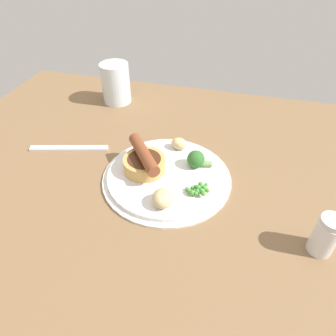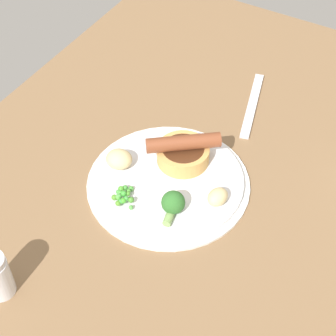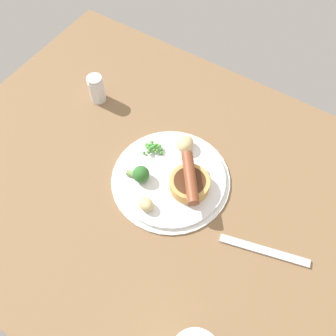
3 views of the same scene
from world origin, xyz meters
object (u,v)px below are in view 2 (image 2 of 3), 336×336
broccoli_floret_far (173,203)px  potato_chunk_1 (218,197)px  potato_chunk_0 (119,159)px  pea_pile (123,196)px  sausage_pudding (183,151)px  fork (252,105)px  dinner_plate (168,182)px

broccoli_floret_far → potato_chunk_1: 7.07cm
broccoli_floret_far → potato_chunk_0: (3.86, 12.20, -0.23)cm
pea_pile → sausage_pudding: bearing=-18.0°
potato_chunk_1 → fork: size_ratio=0.20×
dinner_plate → potato_chunk_1: bearing=-92.9°
sausage_pudding → pea_pile: size_ratio=2.36×
broccoli_floret_far → fork: (29.81, 0.03, -2.84)cm
sausage_pudding → broccoli_floret_far: (-10.08, -3.81, -0.37)cm
pea_pile → fork: (31.74, -7.68, -2.07)cm
sausage_pudding → potato_chunk_1: 10.35cm
pea_pile → dinner_plate: bearing=-28.0°
potato_chunk_1 → broccoli_floret_far: bearing=133.8°
dinner_plate → potato_chunk_0: potato_chunk_0 is taller
dinner_plate → fork: (24.48, -3.82, -0.27)cm
pea_pile → fork: size_ratio=0.26×
sausage_pudding → potato_chunk_0: size_ratio=2.55×
dinner_plate → pea_pile: 8.43cm
broccoli_floret_far → fork: size_ratio=0.29×
sausage_pudding → fork: (19.73, -3.78, -3.21)cm
pea_pile → broccoli_floret_far: broccoli_floret_far is taller
sausage_pudding → potato_chunk_0: bearing=-0.9°
sausage_pudding → broccoli_floret_far: bearing=73.3°
pea_pile → potato_chunk_1: (6.82, -12.81, 0.30)cm
sausage_pudding → potato_chunk_1: sausage_pudding is taller
sausage_pudding → dinner_plate: bearing=52.1°
pea_pile → broccoli_floret_far: bearing=-75.9°
pea_pile → broccoli_floret_far: size_ratio=0.89×
broccoli_floret_far → dinner_plate: bearing=23.6°
potato_chunk_1 → fork: 25.56cm
sausage_pudding → fork: 20.35cm
potato_chunk_1 → pea_pile: bearing=118.0°
dinner_plate → broccoli_floret_far: bearing=-144.2°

